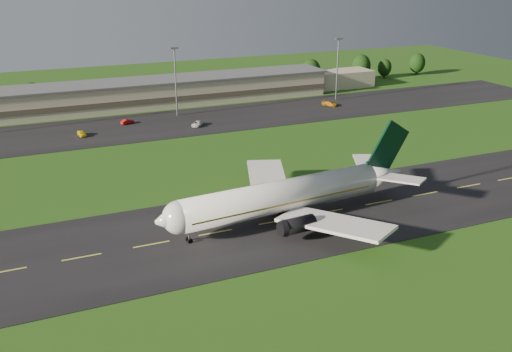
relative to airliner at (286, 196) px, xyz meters
name	(u,v)px	position (x,y,z in m)	size (l,w,h in m)	color
ground	(274,222)	(-2.18, -0.08, -4.66)	(360.00, 360.00, 0.00)	#1C4511
taxiway	(274,222)	(-2.18, -0.08, -4.61)	(220.00, 30.00, 0.10)	black
apron	(168,124)	(-2.18, 71.92, -4.61)	(260.00, 30.00, 0.10)	black
airliner	(286,196)	(0.00, 0.00, 0.00)	(51.27, 42.02, 15.57)	white
terminal	(167,92)	(4.23, 96.11, -0.67)	(145.00, 16.00, 8.40)	#BCAF8F
light_mast_centre	(175,73)	(2.82, 79.92, 8.08)	(2.40, 1.20, 20.35)	gray
light_mast_east	(338,62)	(57.82, 79.92, 8.08)	(2.40, 1.20, 20.35)	gray
tree_line	(221,78)	(26.49, 106.28, 0.34)	(194.37, 10.26, 10.70)	black
service_vehicle_a	(82,133)	(-26.45, 68.58, -3.84)	(1.69, 4.21, 1.43)	#DABE0C
service_vehicle_b	(127,122)	(-12.94, 76.15, -3.91)	(1.37, 3.94, 1.30)	#A80D0B
service_vehicle_c	(197,124)	(4.75, 66.07, -3.89)	(2.24, 4.86, 1.35)	silver
service_vehicle_d	(330,104)	(51.18, 72.49, -3.83)	(2.06, 5.07, 1.47)	#C5790B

